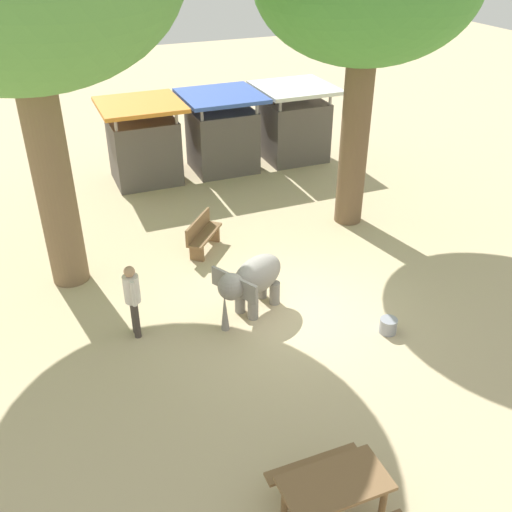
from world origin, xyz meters
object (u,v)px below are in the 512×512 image
Objects in this scene: person_handler at (132,296)px; wooden_bench at (202,234)px; picnic_table_near at (334,491)px; market_stall_orange at (144,146)px; market_stall_blue at (222,136)px; elephant at (252,280)px; feed_bucket at (388,326)px; market_stall_white at (294,127)px.

wooden_bench is at bearing 51.66° from person_handler.
market_stall_orange reaches higher than picnic_table_near.
market_stall_blue reaches higher than person_handler.
elephant is 1.08× the size of person_handler.
wooden_bench is 5.30m from feed_bucket.
picnic_table_near is 4.59m from feed_bucket.
market_stall_blue is at bearing 0.00° from market_stall_orange.
market_stall_orange is (2.01, 7.79, 0.19)m from person_handler.
market_stall_white is at bearing 0.00° from market_stall_blue.
elephant is 2.96m from feed_bucket.
market_stall_white is (5.20, 0.00, 0.00)m from market_stall_orange.
wooden_bench is 0.53× the size of market_stall_orange.
market_stall_white is (7.21, 7.79, 0.19)m from person_handler.
market_stall_blue is at bearing 60.63° from person_handler.
person_handler is at bearing 158.50° from feed_bucket.
market_stall_orange reaches higher than wooden_bench.
picnic_table_near is 14.16m from market_stall_white.
market_stall_blue is (2.13, 7.93, 0.34)m from elephant.
feed_bucket is at bearing -73.98° from market_stall_orange.
feed_bucket is (-2.42, -9.68, -0.98)m from market_stall_white.
market_stall_white is at bearing -148.04° from elephant.
picnic_table_near is (1.67, -5.23, -0.36)m from person_handler.
wooden_bench is 7.04m from market_stall_white.
picnic_table_near is at bearing -102.75° from market_stall_blue.
elephant is 0.69× the size of market_stall_orange.
feed_bucket is (2.78, -9.68, -0.98)m from market_stall_orange.
wooden_bench is 0.53× the size of market_stall_white.
market_stall_blue is 2.60m from market_stall_white.
market_stall_blue is 9.73m from feed_bucket.
market_stall_white reaches higher than elephant.
picnic_table_near is (-0.64, -8.01, 0.12)m from wooden_bench.
wooden_bench is 8.04m from picnic_table_near.
person_handler is 1.08× the size of picnic_table_near.
market_stall_blue is (2.60, 0.00, 0.00)m from market_stall_orange.
elephant is at bearing -105.04° from market_stall_blue.
market_stall_blue is 7.00× the size of feed_bucket.
picnic_table_near is 0.60× the size of market_stall_orange.
elephant is at bearing -2.05° from person_handler.
wooden_bench is at bearing -134.44° from market_stall_white.
market_stall_blue is (2.95, 13.02, 0.55)m from picnic_table_near.
feed_bucket is (3.12, 3.34, -0.43)m from picnic_table_near.
market_stall_blue reaches higher than feed_bucket.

